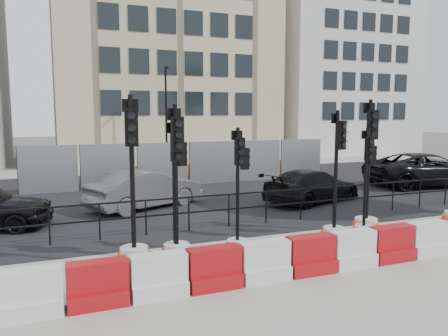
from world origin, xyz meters
name	(u,v)px	position (x,y,z in m)	size (l,w,h in m)	color
ground	(286,234)	(0.00, 0.00, 0.00)	(120.00, 120.00, 0.00)	#51514C
sidewalk_near	(358,270)	(0.00, -3.00, 0.01)	(40.00, 6.00, 0.02)	gray
road	(203,192)	(0.00, 7.00, 0.01)	(40.00, 14.00, 0.03)	black
sidewalk_far	(155,168)	(0.00, 16.00, 0.01)	(40.00, 4.00, 0.02)	gray
building_cream	(161,35)	(2.00, 21.99, 9.00)	(15.00, 10.06, 18.00)	beige
building_white	(333,59)	(17.00, 21.99, 8.00)	(12.00, 9.06, 16.00)	silver
kerb_railing	(266,201)	(0.00, 1.20, 0.69)	(18.00, 0.04, 1.00)	black
heras_fencing	(195,168)	(0.57, 9.86, 0.65)	(14.33, 1.72, 2.00)	#909398
lamp_post_far	(166,115)	(0.50, 14.98, 3.22)	(0.12, 0.56, 6.00)	black
barrier_row	(352,251)	(0.00, -2.80, 0.37)	(15.70, 0.50, 0.80)	#AB110D
traffic_signal_a	(134,233)	(-4.33, -1.09, 0.76)	(0.72, 0.72, 3.66)	white
traffic_signal_b	(176,228)	(-3.39, -1.02, 0.75)	(0.62, 0.62, 3.15)	white
traffic_signal_c	(177,231)	(-3.39, -1.12, 0.72)	(0.68, 0.68, 3.47)	white
traffic_signal_d	(238,225)	(-1.93, -1.13, 0.71)	(0.58, 0.58, 2.96)	white
traffic_signal_e	(335,216)	(0.72, -1.18, 0.69)	(0.66, 0.66, 3.36)	white
traffic_signal_f	(365,213)	(1.68, -1.15, 0.69)	(0.57, 0.57, 2.91)	white
traffic_signal_g	(367,207)	(2.04, -0.79, 0.75)	(0.72, 0.72, 3.65)	white
car_b	(146,189)	(-2.88, 4.75, 0.68)	(4.36, 3.03, 1.36)	#54555A
car_c	(312,186)	(3.09, 3.48, 0.61)	(4.56, 2.99, 1.23)	black
car_d	(427,170)	(9.94, 4.66, 0.76)	(5.80, 3.32, 1.53)	black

